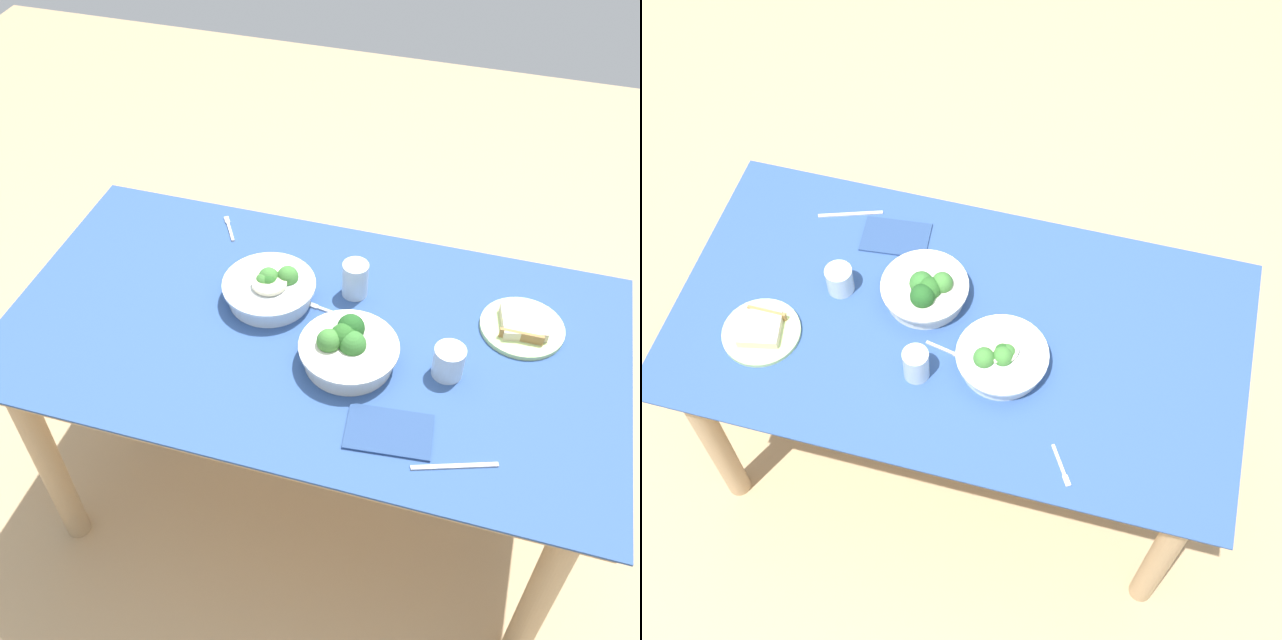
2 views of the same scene
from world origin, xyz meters
TOP-DOWN VIEW (x-y plane):
  - ground_plane at (0.00, 0.00)m, footprint 6.00×6.00m
  - dining_table at (0.00, 0.00)m, footprint 1.50×0.82m
  - broccoli_bowl_far at (-0.13, 0.08)m, footprint 0.23×0.23m
  - broccoli_bowl_near at (0.11, -0.07)m, footprint 0.23×0.23m
  - bread_side_plate at (0.49, 0.15)m, footprint 0.20×0.20m
  - water_glass_center at (0.34, -0.04)m, footprint 0.07×0.07m
  - water_glass_side at (0.07, 0.16)m, footprint 0.07×0.07m
  - fork_by_far_bowl at (-0.34, 0.31)m, footprint 0.07×0.10m
  - fork_by_near_bowl at (0.01, 0.07)m, footprint 0.11×0.03m
  - table_knife_left at (0.40, -0.29)m, footprint 0.18×0.07m
  - napkin_folded_upper at (0.25, -0.24)m, footprint 0.20×0.14m

SIDE VIEW (x-z plane):
  - ground_plane at x=0.00m, z-range 0.00..0.00m
  - dining_table at x=0.00m, z-range 0.26..1.01m
  - table_knife_left at x=0.40m, z-range 0.76..0.76m
  - fork_by_far_bowl at x=-0.34m, z-range 0.76..0.76m
  - fork_by_near_bowl at x=0.01m, z-range 0.76..0.76m
  - napkin_folded_upper at x=0.25m, z-range 0.76..0.76m
  - bread_side_plate at x=0.49m, z-range 0.75..0.79m
  - broccoli_bowl_far at x=-0.13m, z-range 0.74..0.83m
  - broccoli_bowl_near at x=0.11m, z-range 0.74..0.85m
  - water_glass_center at x=0.34m, z-range 0.76..0.83m
  - water_glass_side at x=0.07m, z-range 0.76..0.85m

